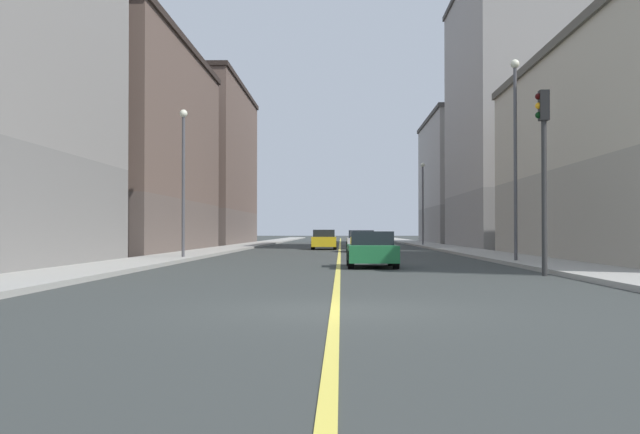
{
  "coord_description": "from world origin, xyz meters",
  "views": [
    {
      "loc": [
        0.1,
        -13.22,
        1.34
      ],
      "look_at": [
        -1.33,
        40.03,
        2.28
      ],
      "focal_mm": 44.18,
      "sensor_mm": 36.0,
      "label": 1
    }
  ],
  "objects_px": {
    "building_left_far": "(473,181)",
    "car_silver": "(376,238)",
    "traffic_light_left_near": "(543,155)",
    "street_lamp_left_near": "(515,140)",
    "building_left_mid": "(524,115)",
    "car_green": "(372,250)",
    "car_yellow": "(324,240)",
    "street_lamp_left_far": "(423,195)",
    "car_white": "(361,241)",
    "building_right_midblock": "(114,148)",
    "street_lamp_right_near": "(183,167)",
    "building_right_distant": "(195,166)"
  },
  "relations": [
    {
      "from": "street_lamp_left_far",
      "to": "car_silver",
      "type": "relative_size",
      "value": 1.56
    },
    {
      "from": "car_green",
      "to": "car_silver",
      "type": "xyz_separation_m",
      "value": [
        2.45,
        51.2,
        -0.03
      ]
    },
    {
      "from": "building_left_mid",
      "to": "street_lamp_left_near",
      "type": "xyz_separation_m",
      "value": [
        -7.07,
        -29.09,
        -5.28
      ]
    },
    {
      "from": "car_silver",
      "to": "street_lamp_left_far",
      "type": "bearing_deg",
      "value": -74.19
    },
    {
      "from": "building_right_midblock",
      "to": "traffic_light_left_near",
      "type": "bearing_deg",
      "value": -51.42
    },
    {
      "from": "building_right_distant",
      "to": "street_lamp_left_far",
      "type": "xyz_separation_m",
      "value": [
        21.36,
        -8.36,
        -3.27
      ]
    },
    {
      "from": "building_left_far",
      "to": "car_silver",
      "type": "bearing_deg",
      "value": -159.17
    },
    {
      "from": "street_lamp_left_far",
      "to": "building_left_far",
      "type": "bearing_deg",
      "value": 66.51
    },
    {
      "from": "building_left_far",
      "to": "car_yellow",
      "type": "bearing_deg",
      "value": -119.0
    },
    {
      "from": "building_right_distant",
      "to": "car_silver",
      "type": "bearing_deg",
      "value": 12.3
    },
    {
      "from": "building_left_mid",
      "to": "traffic_light_left_near",
      "type": "xyz_separation_m",
      "value": [
        -8.08,
        -37.47,
        -6.67
      ]
    },
    {
      "from": "car_white",
      "to": "building_right_distant",
      "type": "bearing_deg",
      "value": 121.05
    },
    {
      "from": "street_lamp_left_far",
      "to": "car_silver",
      "type": "bearing_deg",
      "value": 105.81
    },
    {
      "from": "street_lamp_left_far",
      "to": "car_white",
      "type": "distance_m",
      "value": 18.85
    },
    {
      "from": "building_left_far",
      "to": "car_green",
      "type": "xyz_separation_m",
      "value": [
        -12.99,
        -55.2,
        -6.08
      ]
    },
    {
      "from": "street_lamp_right_near",
      "to": "car_green",
      "type": "xyz_separation_m",
      "value": [
        8.37,
        -6.86,
        -3.65
      ]
    },
    {
      "from": "building_left_far",
      "to": "building_right_distant",
      "type": "height_order",
      "value": "building_right_distant"
    },
    {
      "from": "building_left_far",
      "to": "building_right_distant",
      "type": "xyz_separation_m",
      "value": [
        -28.43,
        -7.91,
        0.99
      ]
    },
    {
      "from": "car_green",
      "to": "traffic_light_left_near",
      "type": "bearing_deg",
      "value": -48.23
    },
    {
      "from": "building_left_mid",
      "to": "street_lamp_left_near",
      "type": "height_order",
      "value": "building_left_mid"
    },
    {
      "from": "street_lamp_left_far",
      "to": "building_right_midblock",
      "type": "bearing_deg",
      "value": -138.45
    },
    {
      "from": "traffic_light_left_near",
      "to": "street_lamp_left_near",
      "type": "relative_size",
      "value": 0.68
    },
    {
      "from": "car_white",
      "to": "car_green",
      "type": "height_order",
      "value": "car_white"
    },
    {
      "from": "building_right_midblock",
      "to": "street_lamp_left_near",
      "type": "distance_m",
      "value": 27.42
    },
    {
      "from": "street_lamp_right_near",
      "to": "street_lamp_left_near",
      "type": "bearing_deg",
      "value": -15.53
    },
    {
      "from": "building_right_midblock",
      "to": "car_green",
      "type": "bearing_deg",
      "value": -52.34
    },
    {
      "from": "building_right_midblock",
      "to": "car_silver",
      "type": "xyz_separation_m",
      "value": [
        17.89,
        31.19,
        -5.94
      ]
    },
    {
      "from": "traffic_light_left_near",
      "to": "street_lamp_left_far",
      "type": "xyz_separation_m",
      "value": [
        1.02,
        44.43,
        0.82
      ]
    },
    {
      "from": "car_yellow",
      "to": "car_silver",
      "type": "relative_size",
      "value": 0.95
    },
    {
      "from": "car_white",
      "to": "car_silver",
      "type": "xyz_separation_m",
      "value": [
        2.3,
        29.8,
        -0.06
      ]
    },
    {
      "from": "car_white",
      "to": "car_yellow",
      "type": "bearing_deg",
      "value": 112.36
    },
    {
      "from": "street_lamp_left_far",
      "to": "car_white",
      "type": "xyz_separation_m",
      "value": [
        -5.77,
        -17.54,
        -3.77
      ]
    },
    {
      "from": "building_right_distant",
      "to": "street_lamp_right_near",
      "type": "distance_m",
      "value": 41.19
    },
    {
      "from": "car_white",
      "to": "car_green",
      "type": "bearing_deg",
      "value": -90.4
    },
    {
      "from": "traffic_light_left_near",
      "to": "car_white",
      "type": "distance_m",
      "value": 27.47
    },
    {
      "from": "traffic_light_left_near",
      "to": "car_silver",
      "type": "height_order",
      "value": "traffic_light_left_near"
    },
    {
      "from": "building_left_mid",
      "to": "street_lamp_left_far",
      "type": "relative_size",
      "value": 2.91
    },
    {
      "from": "car_yellow",
      "to": "building_left_far",
      "type": "bearing_deg",
      "value": 61.0
    },
    {
      "from": "street_lamp_left_near",
      "to": "car_yellow",
      "type": "bearing_deg",
      "value": 108.6
    },
    {
      "from": "building_left_mid",
      "to": "car_green",
      "type": "height_order",
      "value": "building_left_mid"
    },
    {
      "from": "street_lamp_right_near",
      "to": "street_lamp_left_far",
      "type": "relative_size",
      "value": 0.96
    },
    {
      "from": "street_lamp_left_far",
      "to": "car_green",
      "type": "distance_m",
      "value": 39.57
    },
    {
      "from": "traffic_light_left_near",
      "to": "street_lamp_right_near",
      "type": "xyz_separation_m",
      "value": [
        -13.28,
        12.35,
        0.67
      ]
    },
    {
      "from": "street_lamp_left_far",
      "to": "car_silver",
      "type": "distance_m",
      "value": 13.3
    },
    {
      "from": "building_right_midblock",
      "to": "car_green",
      "type": "relative_size",
      "value": 5.62
    },
    {
      "from": "street_lamp_left_far",
      "to": "car_green",
      "type": "relative_size",
      "value": 1.71
    },
    {
      "from": "building_right_distant",
      "to": "car_silver",
      "type": "distance_m",
      "value": 19.64
    },
    {
      "from": "building_right_midblock",
      "to": "car_yellow",
      "type": "height_order",
      "value": "building_right_midblock"
    },
    {
      "from": "building_right_distant",
      "to": "traffic_light_left_near",
      "type": "bearing_deg",
      "value": -68.92
    },
    {
      "from": "car_white",
      "to": "car_yellow",
      "type": "xyz_separation_m",
      "value": [
        -2.51,
        6.11,
        0.03
      ]
    }
  ]
}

